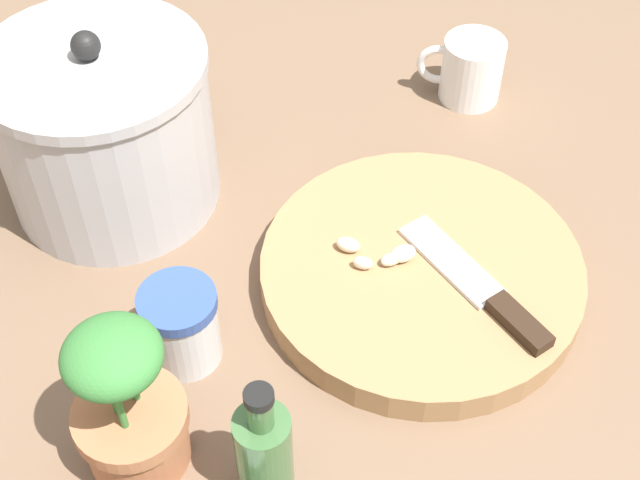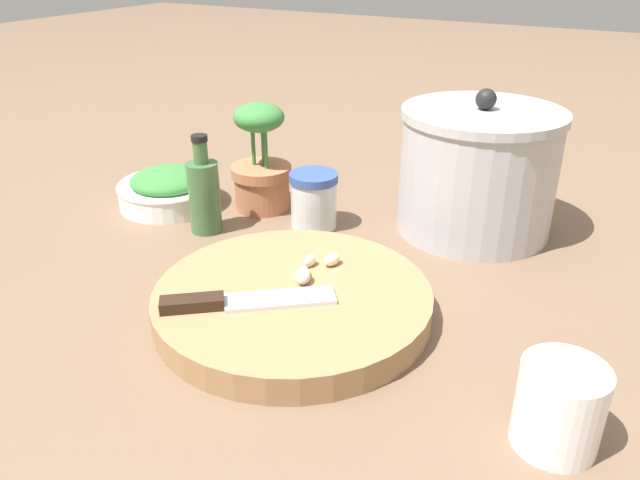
# 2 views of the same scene
# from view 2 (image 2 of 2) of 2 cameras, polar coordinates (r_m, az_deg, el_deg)

# --- Properties ---
(ground_plane) EXTENTS (5.00, 5.00, 0.00)m
(ground_plane) POSITION_cam_2_polar(r_m,az_deg,el_deg) (0.80, -0.69, -2.58)
(ground_plane) COLOR brown
(cutting_board) EXTENTS (0.31, 0.31, 0.03)m
(cutting_board) POSITION_cam_2_polar(r_m,az_deg,el_deg) (0.70, -2.51, -5.65)
(cutting_board) COLOR #9E754C
(cutting_board) RESTS_ON ground_plane
(chef_knife) EXTENTS (0.16, 0.14, 0.01)m
(chef_knife) POSITION_cam_2_polar(r_m,az_deg,el_deg) (0.67, -7.52, -5.56)
(chef_knife) COLOR black
(chef_knife) RESTS_ON cutting_board
(garlic_cloves) EXTENTS (0.04, 0.08, 0.02)m
(garlic_cloves) POSITION_cam_2_polar(r_m,az_deg,el_deg) (0.72, -0.73, -2.59)
(garlic_cloves) COLOR silver
(garlic_cloves) RESTS_ON cutting_board
(herb_bowl) EXTENTS (0.16, 0.16, 0.06)m
(herb_bowl) POSITION_cam_2_polar(r_m,az_deg,el_deg) (1.01, -13.64, 4.59)
(herb_bowl) COLOR white
(herb_bowl) RESTS_ON ground_plane
(spice_jar) EXTENTS (0.07, 0.07, 0.08)m
(spice_jar) POSITION_cam_2_polar(r_m,az_deg,el_deg) (0.90, -0.57, 3.68)
(spice_jar) COLOR silver
(spice_jar) RESTS_ON ground_plane
(coffee_mug) EXTENTS (0.07, 0.10, 0.08)m
(coffee_mug) POSITION_cam_2_polar(r_m,az_deg,el_deg) (0.57, 21.11, -13.89)
(coffee_mug) COLOR white
(coffee_mug) RESTS_ON ground_plane
(oil_bottle) EXTENTS (0.05, 0.05, 0.14)m
(oil_bottle) POSITION_cam_2_polar(r_m,az_deg,el_deg) (0.90, -10.55, 4.17)
(oil_bottle) COLOR #3D6638
(oil_bottle) RESTS_ON ground_plane
(stock_pot) EXTENTS (0.22, 0.22, 0.20)m
(stock_pot) POSITION_cam_2_polar(r_m,az_deg,el_deg) (0.90, 14.20, 6.12)
(stock_pot) COLOR #B2B2B7
(stock_pot) RESTS_ON ground_plane
(potted_herb) EXTENTS (0.09, 0.09, 0.17)m
(potted_herb) POSITION_cam_2_polar(r_m,az_deg,el_deg) (0.96, -5.42, 6.80)
(potted_herb) COLOR #B26B47
(potted_herb) RESTS_ON ground_plane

